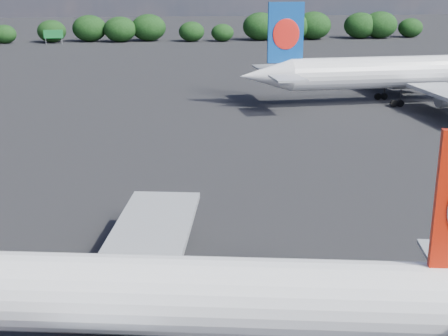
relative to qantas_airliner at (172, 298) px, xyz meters
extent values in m
plane|color=black|center=(-11.65, 59.52, -4.25)|extent=(500.00, 500.00, 0.00)
cylinder|color=white|center=(-1.47, 0.27, 0.14)|extent=(33.60, 10.42, 4.39)
cube|color=#A7AAAF|center=(-1.11, 11.82, -1.27)|extent=(8.82, 18.31, 0.48)
cylinder|color=red|center=(-3.64, 7.82, -2.41)|extent=(4.75, 3.13, 2.37)
cube|color=#A7AAAF|center=(-3.64, 7.82, -1.79)|extent=(1.95, 0.61, 1.05)
cylinder|color=black|center=(0.74, 2.54, -2.93)|extent=(0.29, 0.29, 2.19)
cylinder|color=black|center=(0.74, 2.54, -3.77)|extent=(1.02, 0.56, 0.97)
cylinder|color=black|center=(1.69, 2.37, -3.77)|extent=(1.02, 0.56, 0.97)
cylinder|color=white|center=(43.15, 71.09, 1.12)|extent=(41.02, 7.60, 5.37)
cone|color=white|center=(18.50, 69.74, 1.12)|extent=(8.87, 5.83, 5.37)
cube|color=navy|center=(21.72, 69.91, 7.99)|extent=(5.92, 0.86, 9.66)
ellipsoid|color=red|center=(21.74, 69.59, 7.79)|extent=(4.51, 0.46, 4.94)
ellipsoid|color=red|center=(21.70, 70.23, 7.79)|extent=(4.51, 0.46, 4.94)
cube|color=#A7AAAF|center=(20.97, 63.96, 1.55)|extent=(5.18, 6.70, 0.32)
cube|color=#A7AAAF|center=(20.32, 75.75, 1.55)|extent=(5.18, 6.70, 0.32)
cube|color=#A7AAAF|center=(44.53, 85.14, -0.60)|extent=(8.15, 21.82, 0.59)
cylinder|color=#A7AAAF|center=(46.97, 79.90, -2.00)|extent=(5.52, 3.19, 2.90)
cube|color=#A7AAAF|center=(46.97, 79.90, -1.25)|extent=(2.38, 0.45, 1.29)
cylinder|color=black|center=(41.19, 67.76, -2.64)|extent=(0.32, 0.32, 2.68)
cylinder|color=black|center=(41.19, 67.76, -3.66)|extent=(1.21, 0.55, 1.18)
cylinder|color=black|center=(40.01, 67.69, -3.66)|extent=(1.21, 0.55, 1.18)
cylinder|color=black|center=(40.83, 74.19, -2.64)|extent=(0.32, 0.32, 2.68)
cylinder|color=black|center=(40.83, 74.19, -3.66)|extent=(1.21, 0.55, 1.18)
cylinder|color=black|center=(39.65, 74.12, -3.66)|extent=(1.21, 0.55, 1.18)
cube|color=#156D2F|center=(-29.65, 175.52, -1.05)|extent=(6.00, 0.30, 2.60)
cylinder|color=gray|center=(-32.15, 175.52, -3.25)|extent=(0.20, 0.20, 2.00)
cylinder|color=gray|center=(-27.15, 175.52, -3.25)|extent=(0.20, 0.20, 2.00)
cube|color=yellow|center=(0.35, 181.52, -0.25)|extent=(5.00, 0.30, 3.00)
cylinder|color=gray|center=(0.35, 181.52, -3.00)|extent=(0.30, 0.30, 2.50)
ellipsoid|color=black|center=(-45.59, 179.86, -1.29)|extent=(7.71, 6.52, 5.93)
ellipsoid|color=black|center=(-30.96, 181.57, -0.65)|extent=(9.36, 7.92, 7.20)
ellipsoid|color=black|center=(-18.84, 182.38, 0.06)|extent=(11.21, 9.49, 8.62)
ellipsoid|color=black|center=(-8.89, 179.87, -0.16)|extent=(10.65, 9.01, 8.19)
ellipsoid|color=black|center=(0.46, 181.94, 0.16)|extent=(11.46, 9.70, 8.82)
ellipsoid|color=black|center=(14.49, 178.38, -0.99)|extent=(8.47, 7.17, 6.51)
ellipsoid|color=black|center=(24.64, 177.47, -1.38)|extent=(7.47, 6.32, 5.75)
ellipsoid|color=black|center=(37.76, 179.70, 0.37)|extent=(12.02, 10.17, 9.25)
ellipsoid|color=black|center=(48.79, 179.44, 0.23)|extent=(11.65, 9.86, 8.96)
ellipsoid|color=black|center=(56.15, 180.45, 0.42)|extent=(12.15, 10.28, 9.35)
ellipsoid|color=black|center=(73.20, 181.75, 0.17)|extent=(11.51, 9.74, 8.85)
ellipsoid|color=black|center=(80.10, 181.39, 0.34)|extent=(11.94, 10.10, 9.18)
ellipsoid|color=black|center=(92.04, 183.26, -0.91)|extent=(8.68, 7.34, 6.68)
camera|label=1|loc=(-0.94, -30.69, 16.97)|focal=50.00mm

